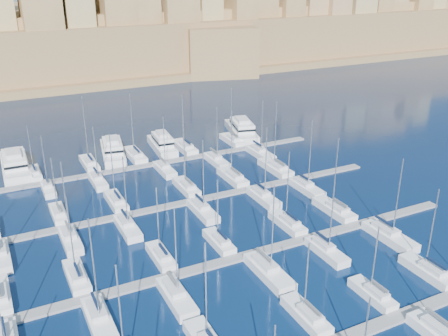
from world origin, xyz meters
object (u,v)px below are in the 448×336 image
motor_yacht_a (15,164)px  motor_yacht_c (162,144)px  sailboat_4 (373,294)px  motor_yacht_b (113,150)px  motor_yacht_d (242,129)px

motor_yacht_a → motor_yacht_c: bearing=-3.3°
sailboat_4 → motor_yacht_a: size_ratio=0.61×
motor_yacht_c → sailboat_4: bearing=-85.5°
motor_yacht_a → motor_yacht_c: (34.23, -1.94, 0.00)m
sailboat_4 → motor_yacht_a: 81.89m
motor_yacht_a → motor_yacht_b: (21.98, -0.92, 0.00)m
sailboat_4 → motor_yacht_b: size_ratio=0.66×
sailboat_4 → motor_yacht_c: bearing=94.5°
motor_yacht_a → sailboat_4: bearing=-61.0°
motor_yacht_b → motor_yacht_d: bearing=1.1°
motor_yacht_a → motor_yacht_d: bearing=-0.2°
motor_yacht_a → motor_yacht_d: 57.66m
sailboat_4 → motor_yacht_a: sailboat_4 is taller
sailboat_4 → motor_yacht_a: (-39.68, 71.62, 1.02)m
sailboat_4 → motor_yacht_b: (-17.70, 70.71, 1.02)m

